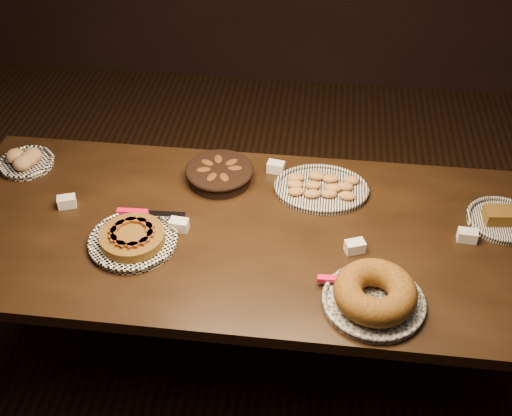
# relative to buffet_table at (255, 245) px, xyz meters

# --- Properties ---
(ground) EXTENTS (5.00, 5.00, 0.00)m
(ground) POSITION_rel_buffet_table_xyz_m (0.00, 0.00, -0.68)
(ground) COLOR black
(ground) RESTS_ON ground
(buffet_table) EXTENTS (2.40, 1.00, 0.75)m
(buffet_table) POSITION_rel_buffet_table_xyz_m (0.00, 0.00, 0.00)
(buffet_table) COLOR black
(buffet_table) RESTS_ON ground
(apple_tart_plate) EXTENTS (0.33, 0.33, 0.06)m
(apple_tart_plate) POSITION_rel_buffet_table_xyz_m (-0.44, -0.12, 0.10)
(apple_tart_plate) COLOR white
(apple_tart_plate) RESTS_ON buffet_table
(madeleine_platter) EXTENTS (0.38, 0.31, 0.04)m
(madeleine_platter) POSITION_rel_buffet_table_xyz_m (0.24, 0.27, 0.09)
(madeleine_platter) COLOR black
(madeleine_platter) RESTS_ON buffet_table
(bundt_cake_plate) EXTENTS (0.37, 0.36, 0.11)m
(bundt_cake_plate) POSITION_rel_buffet_table_xyz_m (0.44, -0.32, 0.12)
(bundt_cake_plate) COLOR black
(bundt_cake_plate) RESTS_ON buffet_table
(croissant_basket) EXTENTS (0.32, 0.32, 0.07)m
(croissant_basket) POSITION_rel_buffet_table_xyz_m (-0.18, 0.29, 0.11)
(croissant_basket) COLOR black
(croissant_basket) RESTS_ON buffet_table
(bread_roll_plate) EXTENTS (0.23, 0.23, 0.07)m
(bread_roll_plate) POSITION_rel_buffet_table_xyz_m (-1.02, 0.29, 0.10)
(bread_roll_plate) COLOR white
(bread_roll_plate) RESTS_ON buffet_table
(loaf_plate) EXTENTS (0.27, 0.27, 0.06)m
(loaf_plate) POSITION_rel_buffet_table_xyz_m (0.93, 0.16, 0.09)
(loaf_plate) COLOR black
(loaf_plate) RESTS_ON buffet_table
(tent_cards) EXTENTS (1.62, 0.51, 0.04)m
(tent_cards) POSITION_rel_buffet_table_xyz_m (0.03, 0.08, 0.10)
(tent_cards) COLOR white
(tent_cards) RESTS_ON buffet_table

